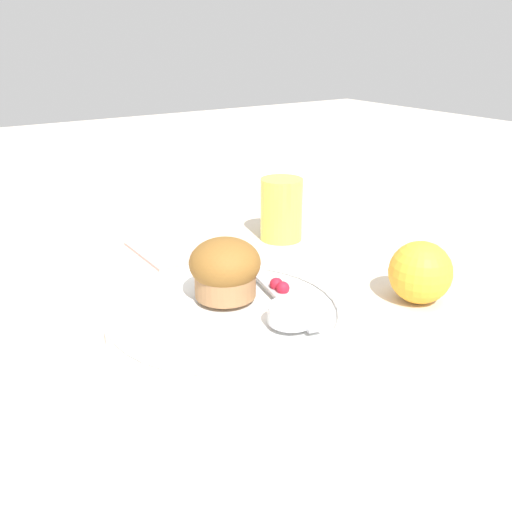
{
  "coord_description": "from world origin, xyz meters",
  "views": [
    {
      "loc": [
        0.45,
        -0.28,
        0.29
      ],
      "look_at": [
        -0.04,
        0.04,
        0.06
      ],
      "focal_mm": 40.0,
      "sensor_mm": 36.0,
      "label": 1
    }
  ],
  "objects_px": {
    "muffin": "(223,269)",
    "orange_fruit": "(420,272)",
    "butter_knife": "(278,293)",
    "juice_glass": "(281,209)"
  },
  "relations": [
    {
      "from": "muffin",
      "to": "juice_glass",
      "type": "bearing_deg",
      "value": 129.45
    },
    {
      "from": "orange_fruit",
      "to": "muffin",
      "type": "bearing_deg",
      "value": -116.32
    },
    {
      "from": "muffin",
      "to": "juice_glass",
      "type": "relative_size",
      "value": 0.84
    },
    {
      "from": "butter_knife",
      "to": "juice_glass",
      "type": "bearing_deg",
      "value": 154.93
    },
    {
      "from": "butter_knife",
      "to": "orange_fruit",
      "type": "bearing_deg",
      "value": 77.3
    },
    {
      "from": "muffin",
      "to": "orange_fruit",
      "type": "relative_size",
      "value": 1.08
    },
    {
      "from": "orange_fruit",
      "to": "juice_glass",
      "type": "height_order",
      "value": "juice_glass"
    },
    {
      "from": "orange_fruit",
      "to": "juice_glass",
      "type": "bearing_deg",
      "value": -178.32
    },
    {
      "from": "butter_knife",
      "to": "juice_glass",
      "type": "distance_m",
      "value": 0.23
    },
    {
      "from": "muffin",
      "to": "butter_knife",
      "type": "xyz_separation_m",
      "value": [
        0.03,
        0.05,
        -0.03
      ]
    }
  ]
}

